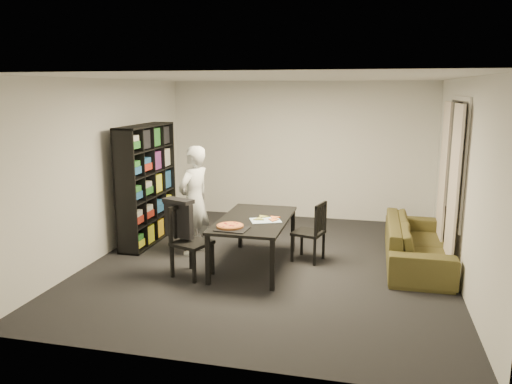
% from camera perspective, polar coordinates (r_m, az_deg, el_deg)
% --- Properties ---
extents(room, '(5.01, 5.51, 2.61)m').
position_cam_1_polar(room, '(6.89, 1.67, 2.06)').
color(room, black).
rests_on(room, ground).
extents(window_pane, '(0.02, 1.40, 1.60)m').
position_cam_1_polar(window_pane, '(7.40, 21.92, 3.45)').
color(window_pane, black).
rests_on(window_pane, room).
extents(window_frame, '(0.03, 1.52, 1.72)m').
position_cam_1_polar(window_frame, '(7.40, 21.88, 3.45)').
color(window_frame, white).
rests_on(window_frame, room).
extents(curtain_left, '(0.03, 0.70, 2.25)m').
position_cam_1_polar(curtain_left, '(6.94, 21.61, 0.03)').
color(curtain_left, beige).
rests_on(curtain_left, room).
extents(curtain_right, '(0.03, 0.70, 2.25)m').
position_cam_1_polar(curtain_right, '(7.95, 20.59, 1.51)').
color(curtain_right, beige).
rests_on(curtain_right, room).
extents(bookshelf, '(0.35, 1.50, 1.90)m').
position_cam_1_polar(bookshelf, '(8.21, -12.36, 0.87)').
color(bookshelf, black).
rests_on(bookshelf, room).
extents(dining_table, '(0.93, 1.67, 0.70)m').
position_cam_1_polar(dining_table, '(6.92, -0.19, -3.54)').
color(dining_table, black).
rests_on(dining_table, room).
extents(chair_left, '(0.57, 0.57, 0.95)m').
position_cam_1_polar(chair_left, '(6.71, -7.93, -4.96)').
color(chair_left, black).
rests_on(chair_left, room).
extents(chair_right, '(0.50, 0.50, 0.87)m').
position_cam_1_polar(chair_right, '(7.22, 6.63, -4.11)').
color(chair_right, black).
rests_on(chair_right, room).
extents(draped_jacket, '(0.46, 0.32, 0.53)m').
position_cam_1_polar(draped_jacket, '(6.73, -8.82, -2.79)').
color(draped_jacket, black).
rests_on(draped_jacket, chair_left).
extents(person, '(0.58, 0.70, 1.64)m').
position_cam_1_polar(person, '(7.50, -7.07, -0.97)').
color(person, silver).
rests_on(person, room).
extents(baking_tray, '(0.43, 0.35, 0.01)m').
position_cam_1_polar(baking_tray, '(6.39, -2.73, -4.24)').
color(baking_tray, black).
rests_on(baking_tray, dining_table).
extents(pepperoni_pizza, '(0.35, 0.35, 0.03)m').
position_cam_1_polar(pepperoni_pizza, '(6.46, -2.98, -3.88)').
color(pepperoni_pizza, brown).
rests_on(pepperoni_pizza, dining_table).
extents(kitchen_towel, '(0.49, 0.43, 0.01)m').
position_cam_1_polar(kitchen_towel, '(6.80, 1.09, -3.26)').
color(kitchen_towel, silver).
rests_on(kitchen_towel, dining_table).
extents(pizza_slices, '(0.40, 0.34, 0.01)m').
position_cam_1_polar(pizza_slices, '(6.87, 1.28, -3.01)').
color(pizza_slices, '#D78E43').
rests_on(pizza_slices, dining_table).
extents(sofa, '(0.84, 2.14, 0.62)m').
position_cam_1_polar(sofa, '(7.47, 17.95, -5.54)').
color(sofa, '#463D1C').
rests_on(sofa, room).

